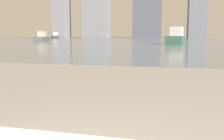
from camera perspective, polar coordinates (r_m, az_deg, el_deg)
harbor_water at (r=61.84m, az=13.08°, el=6.83°), size 180.00×110.00×0.01m
harbor_boat_0 at (r=89.41m, az=-12.99°, el=7.35°), size 1.36×3.25×1.19m
harbor_boat_2 at (r=26.91m, az=14.53°, el=7.09°), size 2.25×4.87×1.76m
harbor_boat_4 at (r=40.35m, az=-15.67°, el=7.09°), size 2.21×4.26×1.52m
harbor_boat_5 at (r=81.25m, az=-12.79°, el=7.54°), size 4.29×5.66×2.04m
skyline_tower_1 at (r=123.83m, az=-3.52°, el=13.53°), size 11.85×9.09×26.40m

